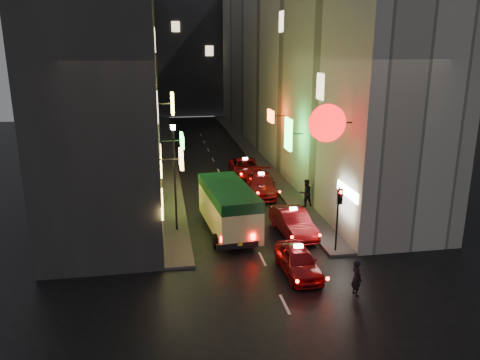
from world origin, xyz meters
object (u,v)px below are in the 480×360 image
minibus (228,204)px  lamp_post (175,171)px  taxi_near (298,258)px  traffic_light (339,206)px  pedestrian_crossing (357,276)px

minibus → lamp_post: size_ratio=1.09×
taxi_near → traffic_light: (2.65, 1.80, 1.91)m
taxi_near → lamp_post: (-5.55, 6.33, 2.95)m
traffic_light → pedestrian_crossing: bearing=-99.5°
minibus → pedestrian_crossing: bearing=-60.9°
pedestrian_crossing → lamp_post: lamp_post is taller
taxi_near → lamp_post: bearing=131.2°
traffic_light → lamp_post: size_ratio=0.56×
minibus → taxi_near: bearing=-65.9°
traffic_light → lamp_post: (-8.20, 4.53, 1.04)m
taxi_near → pedestrian_crossing: (1.95, -2.39, 0.15)m
traffic_light → taxi_near: bearing=-145.8°
minibus → pedestrian_crossing: minibus is taller
pedestrian_crossing → traffic_light: traffic_light is taller
minibus → traffic_light: bearing=-36.8°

